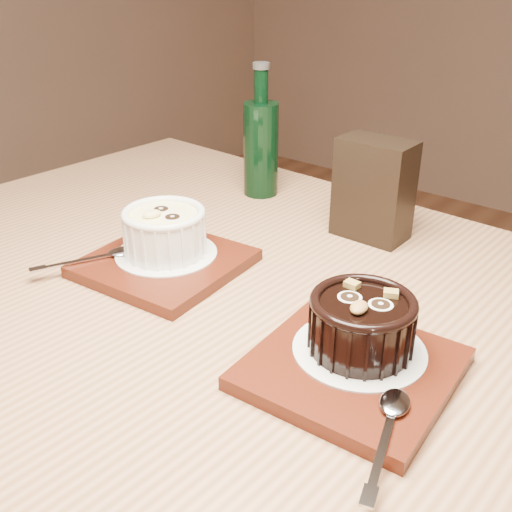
{
  "coord_description": "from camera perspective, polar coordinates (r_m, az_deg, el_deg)",
  "views": [
    {
      "loc": [
        0.35,
        -0.31,
        1.11
      ],
      "look_at": [
        -0.02,
        0.14,
        0.81
      ],
      "focal_mm": 42.0,
      "sensor_mm": 36.0,
      "label": 1
    }
  ],
  "objects": [
    {
      "name": "spoon_right",
      "position": [
        0.51,
        12.4,
        -15.84
      ],
      "size": [
        0.07,
        0.14,
        0.01
      ],
      "primitive_type": null,
      "rotation": [
        0.0,
        0.0,
        0.32
      ],
      "color": "#B3B6BC",
      "rests_on": "tray_right"
    },
    {
      "name": "doily_right",
      "position": [
        0.6,
        9.8,
        -8.77
      ],
      "size": [
        0.13,
        0.13,
        0.0
      ],
      "primitive_type": "cylinder",
      "color": "white",
      "rests_on": "tray_right"
    },
    {
      "name": "ramekin_white",
      "position": [
        0.76,
        -8.7,
        2.5
      ],
      "size": [
        0.11,
        0.11,
        0.06
      ],
      "rotation": [
        0.0,
        0.0,
        -0.28
      ],
      "color": "white",
      "rests_on": "doily_left"
    },
    {
      "name": "tray_right",
      "position": [
        0.59,
        9.06,
        -10.55
      ],
      "size": [
        0.19,
        0.19,
        0.01
      ],
      "primitive_type": "cube",
      "rotation": [
        0.0,
        0.0,
        0.08
      ],
      "color": "#501B0D",
      "rests_on": "table"
    },
    {
      "name": "condiment_stand",
      "position": [
        0.84,
        11.14,
        6.24
      ],
      "size": [
        0.1,
        0.06,
        0.14
      ],
      "primitive_type": "cube",
      "rotation": [
        0.0,
        0.0,
        0.01
      ],
      "color": "black",
      "rests_on": "table"
    },
    {
      "name": "table",
      "position": [
        0.74,
        -0.23,
        -10.79
      ],
      "size": [
        1.22,
        0.84,
        0.75
      ],
      "rotation": [
        0.0,
        0.0,
        -0.03
      ],
      "color": "#91603F",
      "rests_on": "ground"
    },
    {
      "name": "spoon_left",
      "position": [
        0.78,
        -15.06,
        -0.06
      ],
      "size": [
        0.08,
        0.13,
        0.01
      ],
      "primitive_type": null,
      "rotation": [
        0.0,
        0.0,
        -0.43
      ],
      "color": "#B3B6BC",
      "rests_on": "tray_left"
    },
    {
      "name": "green_bottle",
      "position": [
        0.98,
        0.47,
        10.48
      ],
      "size": [
        0.06,
        0.06,
        0.21
      ],
      "color": "black",
      "rests_on": "table"
    },
    {
      "name": "doily_left",
      "position": [
        0.78,
        -8.53,
        0.27
      ],
      "size": [
        0.13,
        0.13,
        0.0
      ],
      "primitive_type": "cylinder",
      "color": "white",
      "rests_on": "tray_left"
    },
    {
      "name": "ramekin_dark",
      "position": [
        0.58,
        10.05,
        -6.17
      ],
      "size": [
        0.1,
        0.1,
        0.06
      ],
      "rotation": [
        0.0,
        0.0,
        0.23
      ],
      "color": "black",
      "rests_on": "doily_right"
    },
    {
      "name": "tray_left",
      "position": [
        0.77,
        -8.68,
        -0.68
      ],
      "size": [
        0.2,
        0.2,
        0.01
      ],
      "primitive_type": "cube",
      "rotation": [
        0.0,
        0.0,
        0.1
      ],
      "color": "#501B0D",
      "rests_on": "table"
    }
  ]
}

